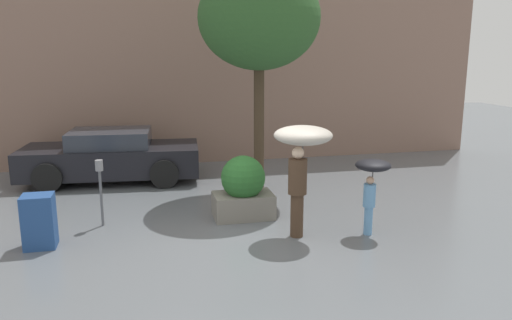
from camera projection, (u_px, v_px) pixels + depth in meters
The scene contains 9 objects.
ground_plane at pixel (227, 241), 8.58m from camera, with size 40.00×40.00×0.00m, color slate.
building_facade at pixel (186, 59), 14.12m from camera, with size 18.00×0.30×6.00m.
planter_box at pixel (243, 188), 9.71m from camera, with size 1.15×0.86×1.24m.
person_adult at pixel (302, 149), 8.57m from camera, with size 1.01×1.01×1.95m.
person_child at pixel (372, 177), 8.74m from camera, with size 0.63×0.63×1.35m.
parked_car_near at pixel (111, 157), 12.50m from camera, with size 4.44×2.28×1.29m.
street_tree at pixel (259, 19), 10.75m from camera, with size 2.65×2.65×5.04m.
parking_meter at pixel (100, 179), 9.16m from camera, with size 0.14×0.14×1.26m.
newspaper_box at pixel (39, 221), 8.24m from camera, with size 0.50×0.44×0.90m.
Camera 1 is at (-1.37, -7.98, 3.20)m, focal length 35.00 mm.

